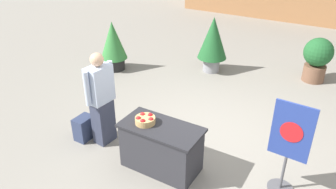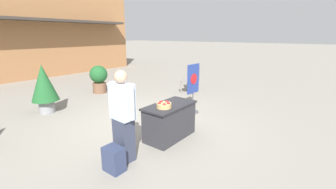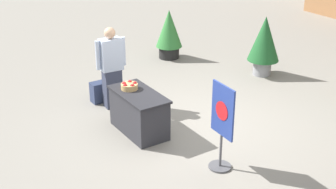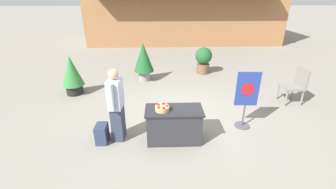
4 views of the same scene
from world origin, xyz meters
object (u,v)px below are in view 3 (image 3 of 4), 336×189
(poster_board, at_px, (222,125))
(potted_plant_far_left, at_px, (264,42))
(display_table, at_px, (139,113))
(potted_plant_near_left, at_px, (169,32))
(apple_basket, at_px, (129,86))
(person_visitor, at_px, (111,67))
(backpack, at_px, (99,92))

(poster_board, xyz_separation_m, potted_plant_far_left, (-2.58, 3.32, 0.06))
(potted_plant_far_left, bearing_deg, display_table, -77.02)
(potted_plant_far_left, bearing_deg, potted_plant_near_left, -151.68)
(apple_basket, xyz_separation_m, potted_plant_near_left, (-2.80, 2.66, -0.14))
(apple_basket, xyz_separation_m, poster_board, (1.96, 0.52, -0.06))
(person_visitor, height_order, backpack, person_visitor)
(apple_basket, height_order, poster_board, poster_board)
(backpack, bearing_deg, person_visitor, 20.47)
(backpack, bearing_deg, apple_basket, -0.16)
(apple_basket, distance_m, backpack, 1.45)
(display_table, bearing_deg, person_visitor, 175.69)
(backpack, bearing_deg, display_table, 1.41)
(potted_plant_far_left, bearing_deg, apple_basket, -80.74)
(potted_plant_near_left, bearing_deg, backpack, -60.77)
(apple_basket, bearing_deg, person_visitor, 172.11)
(poster_board, bearing_deg, apple_basket, -71.95)
(display_table, distance_m, backpack, 1.57)
(potted_plant_near_left, bearing_deg, potted_plant_far_left, 28.32)
(backpack, relative_size, poster_board, 0.30)
(poster_board, distance_m, potted_plant_far_left, 4.21)
(apple_basket, bearing_deg, potted_plant_near_left, 136.48)
(poster_board, relative_size, potted_plant_far_left, 1.01)
(apple_basket, height_order, potted_plant_near_left, potted_plant_near_left)
(display_table, bearing_deg, backpack, -178.59)
(person_visitor, relative_size, potted_plant_far_left, 1.17)
(apple_basket, distance_m, potted_plant_far_left, 3.89)
(display_table, xyz_separation_m, potted_plant_far_left, (-0.87, 3.79, 0.43))
(person_visitor, height_order, potted_plant_far_left, person_visitor)
(display_table, distance_m, apple_basket, 0.50)
(potted_plant_near_left, bearing_deg, apple_basket, -43.52)
(backpack, relative_size, potted_plant_near_left, 0.34)
(poster_board, bearing_deg, person_visitor, -79.27)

